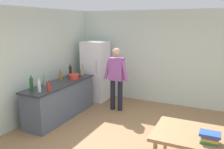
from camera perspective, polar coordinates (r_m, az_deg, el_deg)
wall_back at (r=6.96m, az=12.22°, el=4.01°), size 6.40×0.12×2.70m
wall_left at (r=5.80m, az=-21.03°, el=1.75°), size 0.12×5.60×2.70m
kitchen_counter at (r=6.05m, az=-12.27°, el=-6.04°), size 0.64×2.20×0.90m
refrigerator at (r=7.17m, az=-4.03°, el=0.86°), size 0.70×0.67×1.80m
person at (r=6.25m, az=1.08°, el=-0.13°), size 0.70×0.22×1.70m
dining_table at (r=3.81m, az=20.99°, el=-14.56°), size 1.40×0.90×0.75m
cooking_pot at (r=6.26m, az=-9.25°, el=-0.46°), size 0.40×0.28×0.12m
utensil_jar at (r=6.68m, az=-7.24°, el=0.61°), size 0.11×0.11×0.32m
bottle_vinegar_tall at (r=5.71m, az=-16.15°, el=-1.29°), size 0.06×0.06×0.32m
bottle_water_clear at (r=5.22m, az=-17.28°, el=-2.77°), size 0.07×0.07×0.30m
bottle_sauce_red at (r=5.22m, az=-15.13°, el=-2.96°), size 0.06×0.06×0.24m
bottle_wine_green at (r=5.36m, az=-19.00°, el=-2.28°), size 0.08×0.08×0.34m
bottle_oil_amber at (r=6.14m, az=-12.39°, el=-0.32°), size 0.06×0.06×0.28m
bottle_wine_dark at (r=6.52m, az=-10.08°, el=0.80°), size 0.08×0.08×0.34m
book_stack at (r=3.56m, az=22.63°, el=-13.92°), size 0.28×0.19×0.14m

